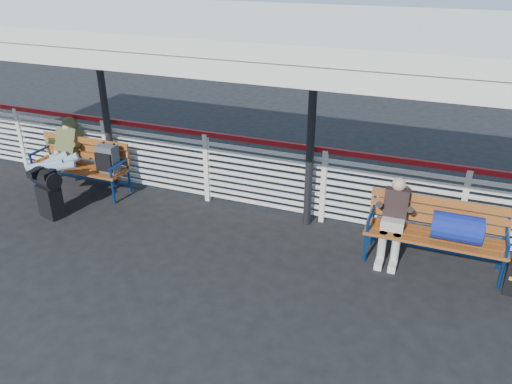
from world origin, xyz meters
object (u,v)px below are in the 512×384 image
at_px(bench_right, 447,228).
at_px(traveler_man, 59,158).
at_px(bench_left, 90,159).
at_px(companion_person, 394,219).
at_px(luggage_stack, 48,192).

height_order(bench_right, traveler_man, traveler_man).
distance_m(bench_left, traveler_man, 0.51).
height_order(traveler_man, companion_person, traveler_man).
height_order(bench_right, companion_person, companion_person).
bearing_deg(bench_right, traveler_man, -178.97).
bearing_deg(companion_person, bench_right, 0.14).
height_order(bench_left, bench_right, bench_left).
xyz_separation_m(bench_left, companion_person, (5.20, -0.23, -0.00)).
relative_size(bench_left, traveler_man, 1.10).
height_order(luggage_stack, traveler_man, traveler_man).
bearing_deg(luggage_stack, traveler_man, 132.65).
bearing_deg(bench_left, bench_right, -2.25).
bearing_deg(bench_right, luggage_stack, -172.30).
height_order(luggage_stack, bench_left, bench_left).
bearing_deg(companion_person, bench_left, 177.44).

